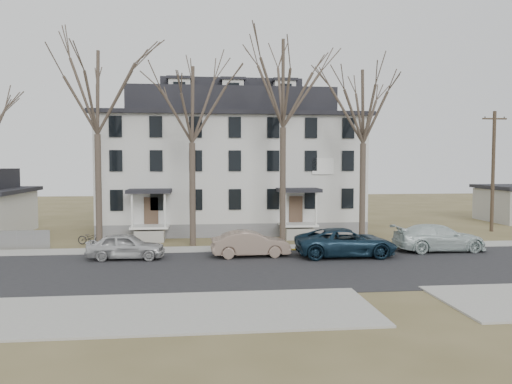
{
  "coord_description": "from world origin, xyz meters",
  "views": [
    {
      "loc": [
        -4.38,
        -23.11,
        5.49
      ],
      "look_at": [
        -0.89,
        9.0,
        3.56
      ],
      "focal_mm": 35.0,
      "sensor_mm": 36.0,
      "label": 1
    }
  ],
  "objects": [
    {
      "name": "car_tan",
      "position": [
        -1.6,
        5.36,
        0.74
      ],
      "size": [
        4.6,
        1.81,
        1.49
      ],
      "primitive_type": "imported",
      "rotation": [
        0.0,
        0.0,
        1.62
      ],
      "color": "gray",
      "rests_on": "ground"
    },
    {
      "name": "car_navy",
      "position": [
        3.9,
        4.81,
        0.81
      ],
      "size": [
        5.9,
        2.8,
        1.63
      ],
      "primitive_type": "imported",
      "rotation": [
        0.0,
        0.0,
        1.55
      ],
      "color": "#122737",
      "rests_on": "ground"
    },
    {
      "name": "tree_center",
      "position": [
        1.0,
        9.8,
        11.08
      ],
      "size": [
        9.0,
        9.0,
        14.7
      ],
      "color": "#473B31",
      "rests_on": "ground"
    },
    {
      "name": "car_silver",
      "position": [
        -8.66,
        5.36,
        0.74
      ],
      "size": [
        4.4,
        1.95,
        1.47
      ],
      "primitive_type": "imported",
      "rotation": [
        0.0,
        0.0,
        1.52
      ],
      "color": "silver",
      "rests_on": "ground"
    },
    {
      "name": "yellow_curb",
      "position": [
        5.0,
        7.1,
        0.0
      ],
      "size": [
        14.0,
        0.25,
        0.06
      ],
      "primitive_type": "cube",
      "color": "gold",
      "rests_on": "ground"
    },
    {
      "name": "ground",
      "position": [
        0.0,
        0.0,
        0.0
      ],
      "size": [
        120.0,
        120.0,
        0.0
      ],
      "primitive_type": "plane",
      "color": "brown",
      "rests_on": "ground"
    },
    {
      "name": "car_white",
      "position": [
        10.1,
        5.91,
        0.81
      ],
      "size": [
        5.64,
        2.37,
        1.63
      ],
      "primitive_type": "imported",
      "rotation": [
        0.0,
        0.0,
        1.59
      ],
      "color": "silver",
      "rests_on": "ground"
    },
    {
      "name": "far_sidewalk",
      "position": [
        0.0,
        8.0,
        0.0
      ],
      "size": [
        120.0,
        2.0,
        0.08
      ],
      "primitive_type": "cube",
      "color": "#A09F97",
      "rests_on": "ground"
    },
    {
      "name": "near_sidewalk_left",
      "position": [
        -8.0,
        -5.0,
        0.0
      ],
      "size": [
        20.0,
        5.0,
        0.08
      ],
      "primitive_type": "cube",
      "color": "#A09F97",
      "rests_on": "ground"
    },
    {
      "name": "tree_far_left",
      "position": [
        -11.0,
        9.8,
        10.34
      ],
      "size": [
        8.4,
        8.4,
        13.72
      ],
      "color": "#473B31",
      "rests_on": "ground"
    },
    {
      "name": "bicycle_left",
      "position": [
        -11.76,
        10.76,
        0.45
      ],
      "size": [
        1.75,
        0.76,
        0.89
      ],
      "primitive_type": "imported",
      "rotation": [
        0.0,
        0.0,
        1.47
      ],
      "color": "black",
      "rests_on": "ground"
    },
    {
      "name": "tree_mid_left",
      "position": [
        -5.0,
        9.8,
        9.6
      ],
      "size": [
        7.8,
        7.8,
        12.74
      ],
      "color": "#473B31",
      "rests_on": "ground"
    },
    {
      "name": "main_road",
      "position": [
        0.0,
        2.0,
        0.0
      ],
      "size": [
        120.0,
        10.0,
        0.04
      ],
      "primitive_type": "cube",
      "color": "#27272A",
      "rests_on": "ground"
    },
    {
      "name": "boarding_house",
      "position": [
        -2.0,
        17.95,
        5.38
      ],
      "size": [
        20.8,
        12.36,
        12.05
      ],
      "color": "slate",
      "rests_on": "ground"
    },
    {
      "name": "utility_pole_far",
      "position": [
        18.5,
        14.0,
        4.9
      ],
      "size": [
        2.0,
        0.28,
        9.5
      ],
      "color": "#3D3023",
      "rests_on": "ground"
    },
    {
      "name": "tree_mid_right",
      "position": [
        6.5,
        9.8,
        9.6
      ],
      "size": [
        7.8,
        7.8,
        12.74
      ],
      "color": "#473B31",
      "rests_on": "ground"
    }
  ]
}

